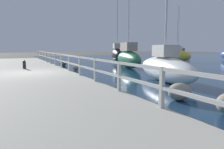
% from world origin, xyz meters
% --- Properties ---
extents(ground_plane, '(120.00, 120.00, 0.00)m').
position_xyz_m(ground_plane, '(0.00, 0.00, 0.00)').
color(ground_plane, '#4C473D').
extents(dock_walkway, '(4.72, 36.00, 0.23)m').
position_xyz_m(dock_walkway, '(0.00, 0.00, 0.11)').
color(dock_walkway, '#B2AD9E').
rests_on(dock_walkway, ground).
extents(railing, '(0.10, 32.50, 1.00)m').
position_xyz_m(railing, '(2.26, -0.00, 0.90)').
color(railing, beige).
rests_on(railing, dock_walkway).
extents(boulder_mid_strip, '(0.44, 0.40, 0.33)m').
position_xyz_m(boulder_mid_strip, '(3.32, 2.34, 0.17)').
color(boulder_mid_strip, gray).
rests_on(boulder_mid_strip, ground).
extents(boulder_near_dock, '(0.67, 0.60, 0.50)m').
position_xyz_m(boulder_near_dock, '(3.29, 6.43, 0.25)').
color(boulder_near_dock, '#666056').
rests_on(boulder_near_dock, ground).
extents(boulder_far_strip, '(0.44, 0.40, 0.33)m').
position_xyz_m(boulder_far_strip, '(3.57, 7.67, 0.17)').
color(boulder_far_strip, gray).
rests_on(boulder_far_strip, ground).
extents(boulder_downstream, '(0.76, 0.68, 0.57)m').
position_xyz_m(boulder_downstream, '(3.83, -8.15, 0.29)').
color(boulder_downstream, gray).
rests_on(boulder_downstream, ground).
extents(mooring_bollard, '(0.22, 0.22, 0.59)m').
position_xyz_m(mooring_bollard, '(-0.21, 2.67, 0.52)').
color(mooring_bollard, black).
rests_on(mooring_bollard, dock_walkway).
extents(sailboat_yellow, '(2.19, 3.94, 6.39)m').
position_xyz_m(sailboat_yellow, '(16.72, 6.66, 0.76)').
color(sailboat_yellow, gold).
rests_on(sailboat_yellow, water_surface).
extents(sailboat_green, '(2.34, 5.47, 6.80)m').
position_xyz_m(sailboat_green, '(7.85, 2.40, 0.84)').
color(sailboat_green, '#236B42').
rests_on(sailboat_green, water_surface).
extents(sailboat_black, '(2.54, 4.40, 8.18)m').
position_xyz_m(sailboat_black, '(10.42, 9.69, 0.91)').
color(sailboat_black, black).
rests_on(sailboat_black, water_surface).
extents(sailboat_white, '(2.31, 5.57, 7.18)m').
position_xyz_m(sailboat_white, '(5.89, -4.81, 0.71)').
color(sailboat_white, white).
rests_on(sailboat_white, water_surface).
extents(sailboat_orange, '(2.74, 4.60, 7.79)m').
position_xyz_m(sailboat_orange, '(23.57, 14.12, 0.63)').
color(sailboat_orange, orange).
rests_on(sailboat_orange, water_surface).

